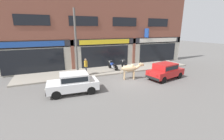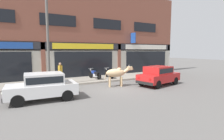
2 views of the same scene
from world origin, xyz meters
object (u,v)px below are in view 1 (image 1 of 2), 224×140
cow (130,69)px  motorcycle_1 (125,65)px  utility_pole (76,44)px  motorcycle_0 (113,66)px  car_0 (73,82)px  pedestrian (86,65)px  car_1 (165,70)px

cow → motorcycle_1: bearing=71.7°
motorcycle_1 → utility_pole: 6.11m
cow → utility_pole: 5.31m
motorcycle_0 → motorcycle_1: bearing=-8.4°
car_0 → motorcycle_1: size_ratio=2.04×
pedestrian → utility_pole: utility_pole is taller
motorcycle_0 → car_0: bearing=-138.0°
pedestrian → motorcycle_1: bearing=8.3°
pedestrian → car_0: bearing=-115.8°
cow → car_0: size_ratio=0.57×
car_1 → motorcycle_1: car_1 is taller
car_0 → utility_pole: size_ratio=0.61×
motorcycle_1 → utility_pole: bearing=-169.3°
car_1 → pedestrian: size_ratio=2.38×
cow → car_1: (3.03, -1.15, -0.19)m
motorcycle_1 → utility_pole: utility_pole is taller
car_0 → car_1: (8.28, -0.01, 0.00)m
car_1 → utility_pole: 8.42m
motorcycle_0 → motorcycle_1: 1.36m
car_1 → utility_pole: size_ratio=0.63×
cow → utility_pole: utility_pole is taller
cow → motorcycle_0: bearing=95.4°
motorcycle_0 → pedestrian: 3.37m
car_1 → utility_pole: bearing=156.4°
car_1 → car_0: bearing=179.9°
cow → motorcycle_1: cow is taller
motorcycle_1 → pedestrian: bearing=-171.7°
car_1 → motorcycle_0: 5.58m
car_0 → pedestrian: size_ratio=2.30×
cow → pedestrian: (-3.52, 2.45, 0.12)m
cow → utility_pole: bearing=154.5°
motorcycle_0 → utility_pole: utility_pole is taller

